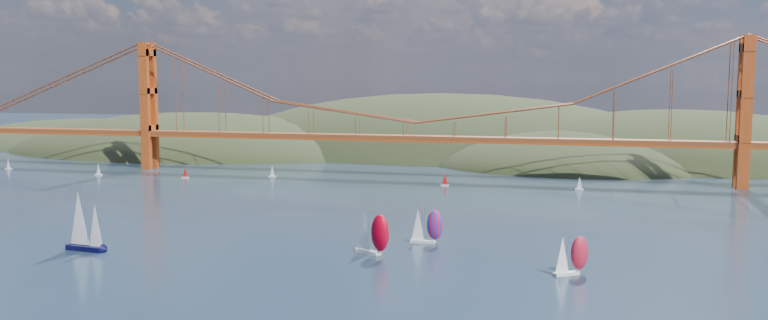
{
  "coord_description": "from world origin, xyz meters",
  "views": [
    {
      "loc": [
        59.45,
        -112.87,
        40.13
      ],
      "look_at": [
        8.71,
        90.0,
        16.88
      ],
      "focal_mm": 35.0,
      "sensor_mm": 36.0,
      "label": 1
    }
  ],
  "objects": [
    {
      "name": "distant_boat_9",
      "position": [
        14.92,
        158.19,
        2.41
      ],
      "size": [
        3.0,
        2.0,
        4.7
      ],
      "color": "silver",
      "rests_on": "ground"
    },
    {
      "name": "distant_boat_1",
      "position": [
        -127.99,
        153.61,
        2.41
      ],
      "size": [
        3.0,
        2.0,
        4.7
      ],
      "color": "silver",
      "rests_on": "ground"
    },
    {
      "name": "distant_boat_8",
      "position": [
        63.09,
        159.95,
        2.41
      ],
      "size": [
        3.0,
        2.0,
        4.7
      ],
      "color": "silver",
      "rests_on": "ground"
    },
    {
      "name": "racer_rwb",
      "position": [
        26.09,
        62.43,
        4.36
      ],
      "size": [
        8.02,
        3.27,
        9.23
      ],
      "rotation": [
        0.0,
        0.0,
        0.03
      ],
      "color": "silver",
      "rests_on": "ground"
    },
    {
      "name": "distant_boat_3",
      "position": [
        -56.67,
        165.79,
        2.41
      ],
      "size": [
        3.0,
        2.0,
        4.7
      ],
      "color": "silver",
      "rests_on": "ground"
    },
    {
      "name": "bridge",
      "position": [
        -1.75,
        180.0,
        32.23
      ],
      "size": [
        552.0,
        12.0,
        55.0
      ],
      "color": "brown",
      "rests_on": "ground"
    },
    {
      "name": "sloop_navy",
      "position": [
        -49.48,
        35.67,
        6.78
      ],
      "size": [
        10.14,
        6.09,
        15.36
      ],
      "rotation": [
        0.0,
        0.0,
        -0.12
      ],
      "color": "black",
      "rests_on": "ground"
    },
    {
      "name": "racer_1",
      "position": [
        60.15,
        40.76,
        4.21
      ],
      "size": [
        7.76,
        6.44,
        8.92
      ],
      "rotation": [
        0.0,
        0.0,
        0.59
      ],
      "color": "silver",
      "rests_on": "ground"
    },
    {
      "name": "distant_boat_0",
      "position": [
        -178.33,
        161.54,
        2.41
      ],
      "size": [
        3.0,
        2.0,
        4.7
      ],
      "color": "silver",
      "rests_on": "ground"
    },
    {
      "name": "distant_boat_2",
      "position": [
        -89.09,
        154.3,
        2.41
      ],
      "size": [
        3.0,
        2.0,
        4.7
      ],
      "color": "silver",
      "rests_on": "ground"
    },
    {
      "name": "headlands",
      "position": [
        44.95,
        278.29,
        -12.46
      ],
      "size": [
        725.0,
        225.0,
        96.0
      ],
      "color": "black",
      "rests_on": "ground"
    },
    {
      "name": "racer_0",
      "position": [
        16.3,
        48.05,
        5.1
      ],
      "size": [
        9.57,
        7.11,
        10.78
      ],
      "rotation": [
        0.0,
        0.0,
        -0.48
      ],
      "color": "white",
      "rests_on": "ground"
    },
    {
      "name": "ground",
      "position": [
        0.0,
        0.0,
        0.0
      ],
      "size": [
        1200.0,
        1200.0,
        0.0
      ],
      "primitive_type": "plane",
      "color": "black",
      "rests_on": "ground"
    }
  ]
}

